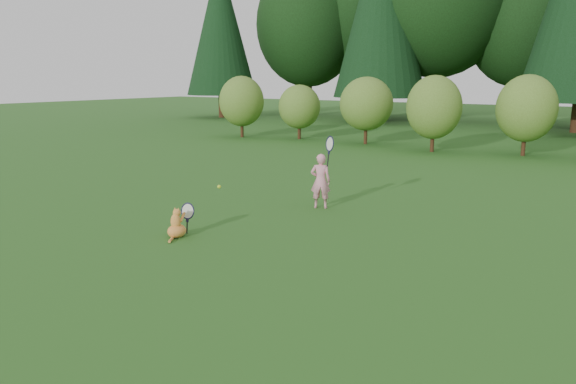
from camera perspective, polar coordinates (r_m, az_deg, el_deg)
The scene contains 5 objects.
ground at distance 9.47m, azimuth -3.69°, elevation -4.84°, with size 100.00×100.00×0.00m, color #1F5016.
shrub_row at distance 21.00m, azimuth 18.32°, elevation 7.57°, with size 28.00×3.00×2.80m, color #506B21, non-canonical shape.
child at distance 11.58m, azimuth 3.35°, elevation 1.25°, with size 0.67×0.46×1.70m.
cat at distance 9.72m, azimuth -11.22°, elevation -2.99°, with size 0.40×0.69×0.70m.
tennis_ball at distance 9.97m, azimuth -7.01°, elevation 0.54°, with size 0.06×0.06×0.06m.
Camera 1 is at (5.49, -7.23, 2.68)m, focal length 35.00 mm.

